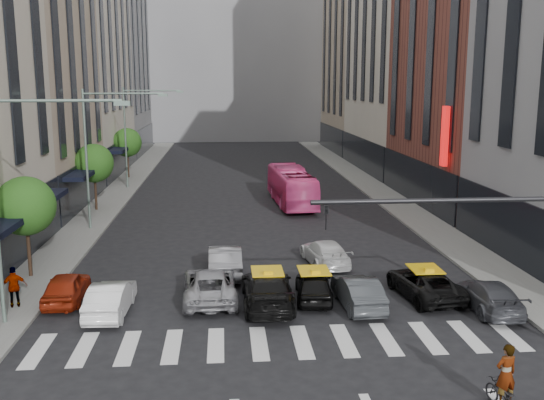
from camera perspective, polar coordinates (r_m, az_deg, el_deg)
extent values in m
plane|color=black|center=(21.82, 1.74, -14.85)|extent=(160.00, 160.00, 0.00)
cube|color=slate|center=(51.26, -14.97, -0.03)|extent=(3.00, 96.00, 0.15)
cube|color=slate|center=(52.25, 10.68, 0.36)|extent=(3.00, 96.00, 0.15)
cube|color=tan|center=(49.83, -22.48, 13.01)|extent=(8.00, 16.00, 24.00)
cube|color=gray|center=(85.98, -14.99, 14.25)|extent=(8.00, 18.00, 30.00)
cube|color=brown|center=(50.46, 18.37, 14.38)|extent=(8.00, 18.00, 26.00)
cube|color=tan|center=(86.80, 8.42, 13.80)|extent=(8.00, 18.00, 28.00)
cube|color=gray|center=(104.89, -3.53, 15.57)|extent=(30.00, 10.00, 36.00)
cylinder|color=black|center=(32.00, -21.94, -3.93)|extent=(0.18, 0.18, 3.15)
sphere|color=#194714|center=(31.58, -22.19, -0.53)|extent=(2.88, 2.88, 2.88)
cylinder|color=black|center=(47.17, -16.28, 1.01)|extent=(0.18, 0.18, 3.15)
sphere|color=#194714|center=(46.89, -16.41, 3.34)|extent=(2.88, 2.88, 2.88)
cylinder|color=black|center=(62.75, -13.40, 3.53)|extent=(0.18, 0.18, 3.15)
sphere|color=#194714|center=(62.54, -13.48, 5.29)|extent=(2.88, 2.88, 2.88)
cylinder|color=gray|center=(24.36, -19.81, 8.79)|extent=(5.00, 0.12, 0.12)
cube|color=gray|center=(23.84, -13.91, 8.84)|extent=(0.60, 0.25, 0.18)
cylinder|color=gray|center=(40.78, -17.06, 3.63)|extent=(0.16, 0.16, 9.00)
cylinder|color=gray|center=(40.03, -13.85, 9.70)|extent=(5.00, 0.12, 0.12)
cube|color=gray|center=(39.71, -10.24, 9.69)|extent=(0.60, 0.25, 0.18)
cylinder|color=gray|center=(56.42, -13.63, 5.71)|extent=(0.16, 0.16, 9.00)
cylinder|color=gray|center=(55.88, -11.26, 10.07)|extent=(5.00, 0.12, 0.12)
cube|color=gray|center=(55.66, -8.65, 10.05)|extent=(0.60, 0.25, 0.18)
cylinder|color=black|center=(20.41, 17.69, -0.01)|extent=(10.00, 0.16, 0.16)
imported|color=black|center=(19.26, 5.11, -1.68)|extent=(0.13, 0.16, 0.80)
cube|color=red|center=(42.36, 15.95, 5.79)|extent=(0.30, 0.70, 4.00)
imported|color=maroon|center=(28.39, -18.78, -7.77)|extent=(1.67, 3.97, 1.34)
imported|color=white|center=(26.43, -14.95, -8.90)|extent=(1.61, 4.25, 1.38)
imported|color=#A2A2A8|center=(27.28, -5.86, -7.93)|extent=(2.50, 5.11, 1.40)
imported|color=black|center=(26.41, -0.44, -8.35)|extent=(2.21, 5.33, 1.54)
imported|color=black|center=(27.23, 3.95, -8.02)|extent=(1.90, 4.01, 1.32)
imported|color=#393C3F|center=(26.58, 8.08, -8.52)|extent=(1.68, 4.26, 1.38)
imported|color=black|center=(28.27, 14.15, -7.62)|extent=(2.77, 4.99, 1.32)
imported|color=#42444A|center=(27.55, 19.79, -8.47)|extent=(1.98, 4.49, 1.28)
imported|color=gray|center=(30.65, -4.45, -5.65)|extent=(1.69, 4.65, 1.52)
imported|color=silver|center=(32.34, 5.01, -4.95)|extent=(2.39, 4.76, 1.33)
imported|color=#F04692|center=(48.01, 1.84, 1.29)|extent=(3.04, 10.57, 2.91)
imported|color=black|center=(19.88, 21.01, -16.88)|extent=(0.96, 1.83, 0.91)
imported|color=gray|center=(19.29, 21.30, -13.24)|extent=(0.75, 0.57, 1.85)
imported|color=gray|center=(28.06, -23.09, -7.52)|extent=(1.11, 0.74, 1.76)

